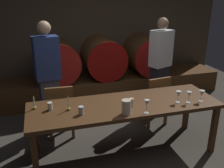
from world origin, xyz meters
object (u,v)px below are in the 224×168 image
wine_barrel_right (145,54)px  cup_right (131,102)px  wine_barrel_left (58,61)px  candle_left (34,105)px  wine_glass_far_right (202,94)px  candle_right (69,106)px  wine_glass_far_left (147,104)px  chair_left (60,109)px  guest_right (160,66)px  wine_glass_center_right (189,95)px  guest_left (48,77)px  cup_center (81,110)px  wine_barrel_center (103,57)px  cup_left (50,106)px  wine_glass_center_left (178,94)px  chair_right (155,98)px  pitcher (126,107)px  dining_table (125,108)px

wine_barrel_right → cup_right: size_ratio=8.50×
wine_barrel_left → candle_left: bearing=-103.5°
wine_glass_far_right → candle_right: bearing=172.5°
candle_left → wine_glass_far_left: candle_left is taller
wine_barrel_left → chair_left: (-0.11, -1.43, -0.38)m
guest_right → wine_glass_center_right: bearing=60.0°
guest_left → cup_center: size_ratio=16.89×
candle_right → cup_right: (0.81, -0.11, -0.00)m
guest_right → wine_glass_center_right: (-0.21, -1.29, -0.03)m
wine_barrel_center → cup_left: bearing=-121.0°
wine_barrel_left → candle_left: wine_barrel_left is taller
chair_left → candle_left: bearing=57.4°
candle_left → candle_right: 0.45m
wine_barrel_center → wine_glass_center_left: size_ratio=5.47×
chair_left → chair_right: bearing=-178.6°
chair_right → pitcher: (-0.85, -0.91, 0.37)m
candle_right → cup_left: candle_right is taller
wine_glass_far_left → cup_center: bearing=166.2°
chair_right → wine_barrel_left: bearing=-52.2°
dining_table → pitcher: bearing=-106.2°
cup_center → guest_right: bearing=36.3°
chair_right → guest_right: bearing=-128.7°
dining_table → guest_right: 1.52m
guest_right → candle_right: guest_right is taller
dining_table → wine_glass_center_right: (0.84, -0.21, 0.19)m
candle_right → wine_glass_far_right: 1.80m
wine_barrel_left → wine_glass_center_left: bearing=-57.8°
wine_barrel_left → guest_left: (-0.24, -1.13, 0.05)m
candle_right → wine_glass_far_left: 0.99m
wine_barrel_center → wine_barrel_right: (0.98, 0.00, 0.00)m
wine_barrel_right → wine_glass_center_left: wine_barrel_right is taller
candle_left → cup_center: 0.64m
cup_right → pitcher: bearing=-124.9°
candle_left → cup_center: (0.55, -0.32, 0.00)m
wine_glass_far_left → guest_right: bearing=58.2°
candle_left → wine_glass_far_left: size_ratio=1.05×
wine_glass_center_left → pitcher: bearing=-170.4°
wine_barrel_left → wine_glass_far_right: (1.75, -2.32, 0.01)m
candle_right → cup_center: size_ratio=1.91×
wine_barrel_center → wine_glass_far_right: bearing=-70.8°
candle_right → wine_glass_center_left: size_ratio=1.23×
wine_barrel_center → guest_right: 1.31m
chair_left → wine_glass_far_right: wine_glass_far_right is taller
wine_barrel_right → cup_left: (-2.18, -2.01, -0.05)m
pitcher → cup_right: 0.26m
wine_barrel_center → candle_left: (-1.40, -1.92, -0.05)m
wine_barrel_right → chair_left: (-2.02, -1.43, -0.38)m
guest_left → guest_right: bearing=173.2°
guest_right → candle_right: bearing=9.5°
cup_left → cup_right: bearing=-9.8°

